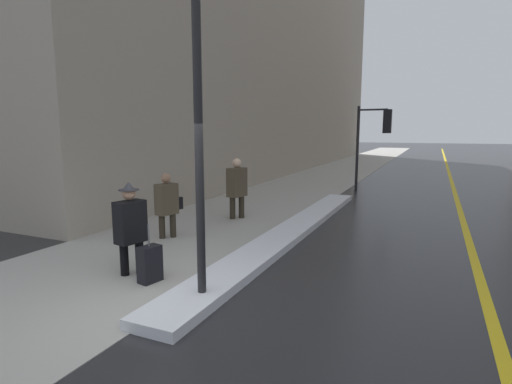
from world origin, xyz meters
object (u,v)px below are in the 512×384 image
rolling_suitcase (150,264)px  pedestrian_in_fedora (130,225)px  pedestrian_with_shoulder_bag (167,203)px  pedestrian_trailing (237,186)px  lamp_post (198,83)px  traffic_light_near (376,130)px

rolling_suitcase → pedestrian_in_fedora: bearing=-95.4°
pedestrian_with_shoulder_bag → pedestrian_trailing: 2.48m
rolling_suitcase → pedestrian_with_shoulder_bag: bearing=-137.4°
pedestrian_in_fedora → rolling_suitcase: pedestrian_in_fedora is taller
pedestrian_with_shoulder_bag → pedestrian_trailing: bearing=-180.0°
lamp_post → pedestrian_in_fedora: lamp_post is taller
rolling_suitcase → lamp_post: bearing=88.0°
pedestrian_in_fedora → pedestrian_with_shoulder_bag: 2.33m
lamp_post → pedestrian_trailing: bearing=111.6°
pedestrian_with_shoulder_bag → pedestrian_in_fedora: bearing=34.0°
pedestrian_in_fedora → pedestrian_with_shoulder_bag: bearing=-146.0°
pedestrian_trailing → pedestrian_with_shoulder_bag: bearing=0.0°
pedestrian_with_shoulder_bag → lamp_post: bearing=56.1°
pedestrian_in_fedora → rolling_suitcase: 0.77m
pedestrian_in_fedora → pedestrian_with_shoulder_bag: pedestrian_in_fedora is taller
pedestrian_in_fedora → rolling_suitcase: (0.50, -0.16, -0.56)m
pedestrian_in_fedora → rolling_suitcase: bearing=84.6°
pedestrian_trailing → rolling_suitcase: 4.85m
pedestrian_with_shoulder_bag → pedestrian_trailing: pedestrian_trailing is taller
traffic_light_near → pedestrian_trailing: traffic_light_near is taller
pedestrian_in_fedora → pedestrian_trailing: size_ratio=0.95×
pedestrian_with_shoulder_bag → traffic_light_near: bearing=172.2°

